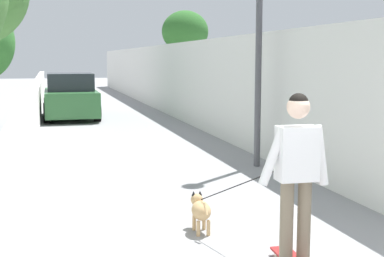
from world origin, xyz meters
TOP-DOWN VIEW (x-y plane):
  - ground_plane at (14.00, 0.00)m, footprint 80.00×80.00m
  - wall_left at (12.00, 2.38)m, footprint 48.00×0.30m
  - fence_right at (12.00, -2.38)m, footprint 48.00×0.30m
  - tree_right_near at (19.00, -3.78)m, footprint 2.00×2.00m
  - person_skateboarder at (1.25, -0.31)m, footprint 0.24×0.71m
  - dog at (2.54, 0.26)m, footprint 1.57×0.70m
  - car_near at (15.27, 1.23)m, footprint 3.83×1.80m

SIDE VIEW (x-z plane):
  - ground_plane at x=14.00m, z-range 0.00..0.00m
  - dog at x=2.54m, z-range -0.25..0.80m
  - wall_left at x=12.00m, z-range 0.00..1.13m
  - car_near at x=15.27m, z-range -0.06..1.48m
  - person_skateboarder at x=1.25m, z-range 0.22..1.85m
  - fence_right at x=12.00m, z-range 0.00..2.55m
  - tree_right_near at x=19.00m, z-range 1.12..5.20m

